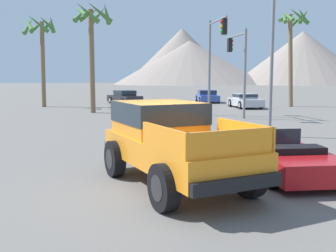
{
  "coord_description": "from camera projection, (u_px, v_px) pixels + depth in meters",
  "views": [
    {
      "loc": [
        -1.69,
        -9.0,
        2.52
      ],
      "look_at": [
        0.05,
        0.75,
        1.28
      ],
      "focal_mm": 42.0,
      "sensor_mm": 36.0,
      "label": 1
    }
  ],
  "objects": [
    {
      "name": "palm_tree_tall",
      "position": [
        92.0,
        31.0,
        27.02
      ],
      "size": [
        2.8,
        2.87,
        7.53
      ],
      "color": "brown",
      "rests_on": "ground_plane"
    },
    {
      "name": "parked_car_dark",
      "position": [
        125.0,
        97.0,
        36.83
      ],
      "size": [
        3.2,
        4.47,
        1.26
      ],
      "rotation": [
        0.0,
        0.0,
        0.4
      ],
      "color": "#232328",
      "rests_on": "ground_plane"
    },
    {
      "name": "traffic_light_crosswalk",
      "position": [
        215.0,
        49.0,
        24.16
      ],
      "size": [
        0.38,
        3.42,
        6.12
      ],
      "rotation": [
        0.0,
        0.0,
        4.71
      ],
      "color": "slate",
      "rests_on": "ground_plane"
    },
    {
      "name": "palm_tree_leaning",
      "position": [
        293.0,
        34.0,
        32.94
      ],
      "size": [
        2.78,
        2.8,
        8.2
      ],
      "color": "brown",
      "rests_on": "ground_plane"
    },
    {
      "name": "palm_tree_short",
      "position": [
        40.0,
        39.0,
        32.68
      ],
      "size": [
        2.72,
        2.71,
        7.6
      ],
      "color": "brown",
      "rests_on": "ground_plane"
    },
    {
      "name": "parked_car_silver",
      "position": [
        245.0,
        100.0,
        32.17
      ],
      "size": [
        1.96,
        4.12,
        1.16
      ],
      "rotation": [
        0.0,
        0.0,
        3.12
      ],
      "color": "#B7BABF",
      "rests_on": "ground_plane"
    },
    {
      "name": "parked_car_blue",
      "position": [
        207.0,
        96.0,
        39.08
      ],
      "size": [
        2.41,
        4.6,
        1.22
      ],
      "rotation": [
        0.0,
        0.0,
        3.01
      ],
      "color": "#334C9E",
      "rests_on": "ground_plane"
    },
    {
      "name": "orange_pickup_truck",
      "position": [
        169.0,
        137.0,
        9.35
      ],
      "size": [
        3.24,
        5.3,
        1.91
      ],
      "rotation": [
        0.0,
        0.0,
        0.27
      ],
      "color": "orange",
      "rests_on": "ground_plane"
    },
    {
      "name": "red_convertible_car",
      "position": [
        282.0,
        157.0,
        10.33
      ],
      "size": [
        2.04,
        4.49,
        1.11
      ],
      "rotation": [
        0.0,
        0.0,
        -0.06
      ],
      "color": "#B21419",
      "rests_on": "ground_plane"
    },
    {
      "name": "distant_mountain_range",
      "position": [
        224.0,
        59.0,
        135.25
      ],
      "size": [
        85.29,
        59.85,
        19.71
      ],
      "color": "gray",
      "rests_on": "ground_plane"
    },
    {
      "name": "traffic_light_main",
      "position": [
        238.0,
        57.0,
        24.66
      ],
      "size": [
        0.38,
        3.34,
        5.36
      ],
      "rotation": [
        0.0,
        0.0,
        1.57
      ],
      "color": "slate",
      "rests_on": "ground_plane"
    },
    {
      "name": "ground_plane",
      "position": [
        172.0,
        183.0,
        9.4
      ],
      "size": [
        320.0,
        320.0,
        0.0
      ],
      "primitive_type": "plane",
      "color": "slate"
    },
    {
      "name": "street_lamp_post",
      "position": [
        273.0,
        31.0,
        16.3
      ],
      "size": [
        0.9,
        0.24,
        7.28
      ],
      "color": "slate",
      "rests_on": "ground_plane"
    }
  ]
}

